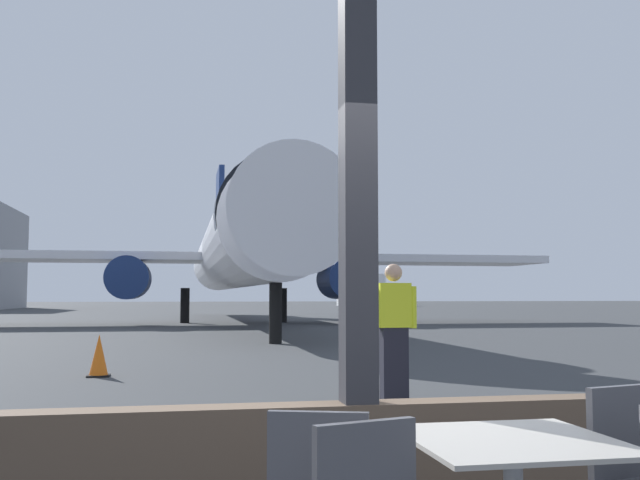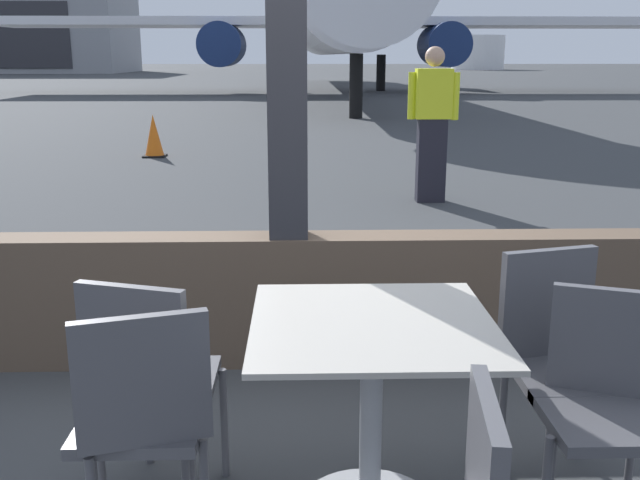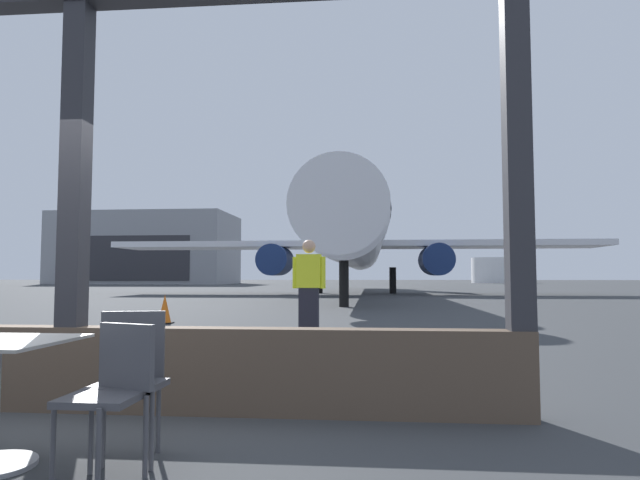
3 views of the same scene
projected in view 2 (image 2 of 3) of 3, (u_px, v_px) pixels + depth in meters
The scene contains 12 objects.
ground_plane at pixel (299, 84), 42.74m from camera, with size 220.00×220.00×0.00m, color #383A3D.
window_frame at pixel (288, 122), 3.68m from camera, with size 7.75×0.24×3.81m.
dining_table at pixel (371, 401), 2.54m from camera, with size 0.83×0.83×0.76m.
cafe_chair_window_left at pixel (150, 373), 2.59m from camera, with size 0.48×0.48×0.89m.
cafe_chair_window_right at pixel (558, 348), 2.78m from camera, with size 0.47×0.47×0.91m.
cafe_chair_aisle_left at pixel (143, 413), 2.26m from camera, with size 0.47×0.47×0.91m.
cafe_chair_side_extra at pixel (607, 393), 2.45m from camera, with size 0.49×0.49×0.86m.
airplane at pixel (333, 16), 32.57m from camera, with size 30.48×36.32×10.13m.
ground_crew_worker at pixel (432, 123), 8.15m from camera, with size 0.56×0.22×1.74m.
traffic_cone at pixel (154, 137), 11.98m from camera, with size 0.36×0.36×0.70m.
distant_hangar at pixel (4, 21), 72.30m from camera, with size 24.19×13.46×9.97m.
fuel_storage_tank at pixel (478, 53), 87.98m from camera, with size 6.34×6.34×4.05m, color white.
Camera 2 is at (0.06, -3.72, 1.64)m, focal length 40.54 mm.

